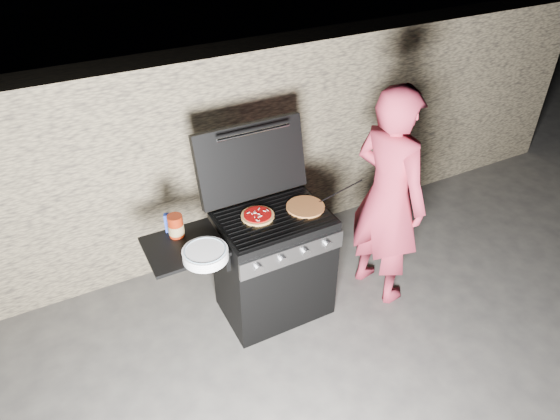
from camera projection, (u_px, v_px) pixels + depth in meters
name	position (u px, v px, depth m)	size (l,w,h in m)	color
ground	(275.00, 307.00, 4.07)	(50.00, 50.00, 0.00)	#3A3836
stone_wall	(219.00, 154.00, 4.31)	(8.00, 0.35, 1.80)	tan
gas_grill	(244.00, 275.00, 3.71)	(1.34, 0.79, 0.91)	black
pizza_topped	(258.00, 215.00, 3.53)	(0.24, 0.24, 0.03)	gold
pizza_plain	(305.00, 207.00, 3.63)	(0.28, 0.28, 0.02)	#E08E4A
sauce_jar	(176.00, 226.00, 3.33)	(0.10, 0.10, 0.16)	maroon
blue_carton	(170.00, 223.00, 3.38)	(0.07, 0.04, 0.14)	navy
plate_stack	(205.00, 254.00, 3.16)	(0.29, 0.29, 0.07)	white
person	(388.00, 198.00, 3.76)	(0.66, 0.43, 1.80)	#C2334B
tongs	(341.00, 192.00, 3.73)	(0.01, 0.01, 0.40)	black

